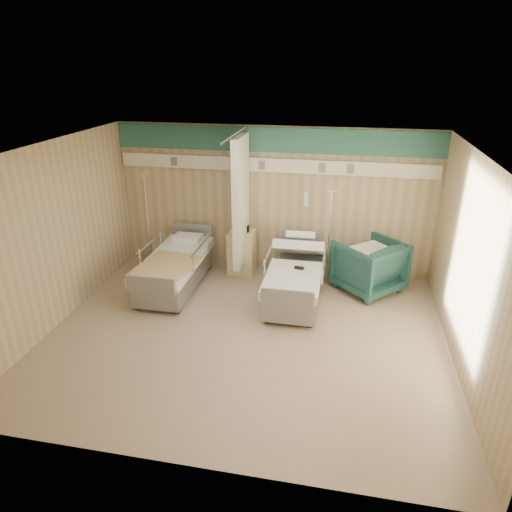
# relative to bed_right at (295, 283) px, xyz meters

# --- Properties ---
(ground) EXTENTS (6.00, 5.00, 0.00)m
(ground) POSITION_rel_bed_right_xyz_m (-0.60, -1.30, -0.32)
(ground) COLOR #9E886D
(ground) RESTS_ON ground
(room_walls) EXTENTS (6.04, 5.04, 2.82)m
(room_walls) POSITION_rel_bed_right_xyz_m (-0.63, -1.05, 1.55)
(room_walls) COLOR tan
(room_walls) RESTS_ON ground
(bed_right) EXTENTS (1.00, 2.16, 0.63)m
(bed_right) POSITION_rel_bed_right_xyz_m (0.00, 0.00, 0.00)
(bed_right) COLOR silver
(bed_right) RESTS_ON ground
(bed_left) EXTENTS (1.00, 2.16, 0.63)m
(bed_left) POSITION_rel_bed_right_xyz_m (-2.20, 0.00, 0.00)
(bed_left) COLOR silver
(bed_left) RESTS_ON ground
(bedside_cabinet) EXTENTS (0.50, 0.48, 0.85)m
(bedside_cabinet) POSITION_rel_bed_right_xyz_m (-1.15, 0.90, 0.11)
(bedside_cabinet) COLOR beige
(bedside_cabinet) RESTS_ON ground
(visitor_armchair) EXTENTS (1.46, 1.46, 0.95)m
(visitor_armchair) POSITION_rel_bed_right_xyz_m (1.25, 0.60, 0.16)
(visitor_armchair) COLOR #1C4642
(visitor_armchair) RESTS_ON ground
(waffle_blanket) EXTENTS (0.79, 0.79, 0.07)m
(waffle_blanket) POSITION_rel_bed_right_xyz_m (1.27, 0.57, 0.67)
(waffle_blanket) COLOR white
(waffle_blanket) RESTS_ON visitor_armchair
(iv_stand_right) EXTENTS (0.32, 0.32, 1.78)m
(iv_stand_right) POSITION_rel_bed_right_xyz_m (0.50, 0.79, 0.05)
(iv_stand_right) COLOR silver
(iv_stand_right) RESTS_ON ground
(iv_stand_left) EXTENTS (0.35, 0.35, 1.95)m
(iv_stand_left) POSITION_rel_bed_right_xyz_m (-2.96, 0.71, 0.08)
(iv_stand_left) COLOR silver
(iv_stand_left) RESTS_ON ground
(call_remote) EXTENTS (0.17, 0.10, 0.04)m
(call_remote) POSITION_rel_bed_right_xyz_m (0.07, -0.09, 0.33)
(call_remote) COLOR black
(call_remote) RESTS_ON bed_right
(tan_blanket) EXTENTS (1.02, 1.22, 0.04)m
(tan_blanket) POSITION_rel_bed_right_xyz_m (-2.16, -0.46, 0.33)
(tan_blanket) COLOR tan
(tan_blanket) RESTS_ON bed_left
(toiletry_bag) EXTENTS (0.23, 0.16, 0.12)m
(toiletry_bag) POSITION_rel_bed_right_xyz_m (-1.11, 0.91, 0.59)
(toiletry_bag) COLOR black
(toiletry_bag) RESTS_ON bedside_cabinet
(white_cup) EXTENTS (0.10, 0.10, 0.12)m
(white_cup) POSITION_rel_bed_right_xyz_m (-1.20, 0.97, 0.60)
(white_cup) COLOR white
(white_cup) RESTS_ON bedside_cabinet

